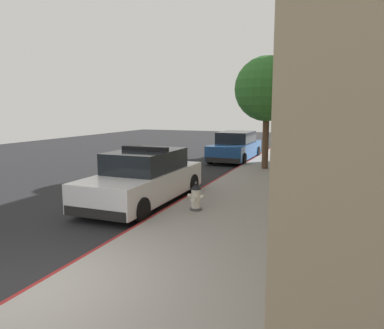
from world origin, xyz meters
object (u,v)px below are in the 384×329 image
police_cruiser (144,178)px  parked_car_silver_ahead (236,147)px  fire_hydrant (196,197)px  street_tree (267,89)px

police_cruiser → parked_car_silver_ahead: size_ratio=1.00×
fire_hydrant → street_tree: bearing=86.7°
street_tree → police_cruiser: bearing=-108.6°
parked_car_silver_ahead → fire_hydrant: 10.54m
police_cruiser → street_tree: (2.30, 6.83, 2.88)m
fire_hydrant → street_tree: 8.09m
fire_hydrant → parked_car_silver_ahead: bearing=99.4°
parked_car_silver_ahead → street_tree: street_tree is taller
parked_car_silver_ahead → street_tree: 4.66m
fire_hydrant → police_cruiser: bearing=162.0°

